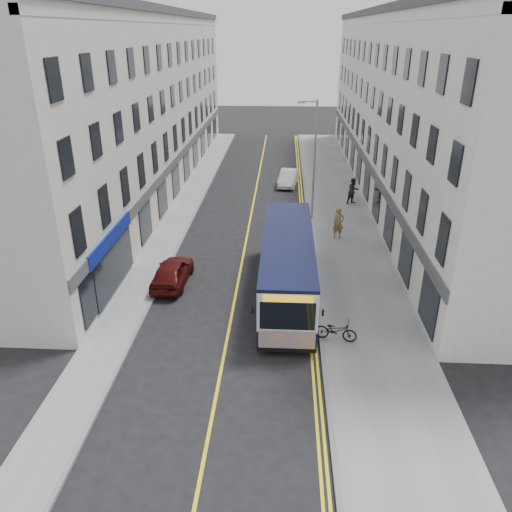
# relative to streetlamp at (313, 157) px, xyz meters

# --- Properties ---
(ground) EXTENTS (140.00, 140.00, 0.00)m
(ground) POSITION_rel_streetlamp_xyz_m (-4.17, -14.00, -4.38)
(ground) COLOR black
(ground) RESTS_ON ground
(pavement_east) EXTENTS (4.50, 64.00, 0.12)m
(pavement_east) POSITION_rel_streetlamp_xyz_m (2.08, -2.00, -4.32)
(pavement_east) COLOR gray
(pavement_east) RESTS_ON ground
(pavement_west) EXTENTS (2.00, 64.00, 0.12)m
(pavement_west) POSITION_rel_streetlamp_xyz_m (-9.17, -2.00, -4.32)
(pavement_west) COLOR gray
(pavement_west) RESTS_ON ground
(kerb_east) EXTENTS (0.18, 64.00, 0.13)m
(kerb_east) POSITION_rel_streetlamp_xyz_m (-0.17, -2.00, -4.32)
(kerb_east) COLOR slate
(kerb_east) RESTS_ON ground
(kerb_west) EXTENTS (0.18, 64.00, 0.13)m
(kerb_west) POSITION_rel_streetlamp_xyz_m (-8.17, -2.00, -4.32)
(kerb_west) COLOR slate
(kerb_west) RESTS_ON ground
(road_centre_line) EXTENTS (0.12, 64.00, 0.01)m
(road_centre_line) POSITION_rel_streetlamp_xyz_m (-4.17, -2.00, -4.38)
(road_centre_line) COLOR yellow
(road_centre_line) RESTS_ON ground
(road_dbl_yellow_inner) EXTENTS (0.10, 64.00, 0.01)m
(road_dbl_yellow_inner) POSITION_rel_streetlamp_xyz_m (-0.62, -2.00, -4.38)
(road_dbl_yellow_inner) COLOR yellow
(road_dbl_yellow_inner) RESTS_ON ground
(road_dbl_yellow_outer) EXTENTS (0.10, 64.00, 0.01)m
(road_dbl_yellow_outer) POSITION_rel_streetlamp_xyz_m (-0.42, -2.00, -4.38)
(road_dbl_yellow_outer) COLOR yellow
(road_dbl_yellow_outer) RESTS_ON ground
(terrace_east) EXTENTS (6.00, 46.00, 13.00)m
(terrace_east) POSITION_rel_streetlamp_xyz_m (7.33, 7.00, 2.12)
(terrace_east) COLOR white
(terrace_east) RESTS_ON ground
(terrace_west) EXTENTS (6.00, 46.00, 13.00)m
(terrace_west) POSITION_rel_streetlamp_xyz_m (-13.17, 7.00, 2.12)
(terrace_west) COLOR silver
(terrace_west) RESTS_ON ground
(streetlamp) EXTENTS (1.32, 0.18, 8.00)m
(streetlamp) POSITION_rel_streetlamp_xyz_m (0.00, 0.00, 0.00)
(streetlamp) COLOR gray
(streetlamp) RESTS_ON ground
(city_bus) EXTENTS (2.47, 10.56, 3.07)m
(city_bus) POSITION_rel_streetlamp_xyz_m (-1.65, -10.80, -2.71)
(city_bus) COLOR black
(city_bus) RESTS_ON ground
(bicycle) EXTENTS (1.85, 0.98, 0.93)m
(bicycle) POSITION_rel_streetlamp_xyz_m (0.41, -14.82, -3.80)
(bicycle) COLOR black
(bicycle) RESTS_ON pavement_east
(pedestrian_near) EXTENTS (0.81, 0.65, 1.95)m
(pedestrian_near) POSITION_rel_streetlamp_xyz_m (1.53, -3.49, -3.29)
(pedestrian_near) COLOR olive
(pedestrian_near) RESTS_ON pavement_east
(pedestrian_far) EXTENTS (1.20, 1.13, 1.95)m
(pedestrian_far) POSITION_rel_streetlamp_xyz_m (3.27, 3.38, -3.29)
(pedestrian_far) COLOR black
(pedestrian_far) RESTS_ON pavement_east
(car_white) EXTENTS (1.90, 4.08, 1.30)m
(car_white) POSITION_rel_streetlamp_xyz_m (-1.52, 8.33, -3.73)
(car_white) COLOR silver
(car_white) RESTS_ON ground
(car_maroon) EXTENTS (1.78, 4.05, 1.36)m
(car_maroon) POSITION_rel_streetlamp_xyz_m (-7.52, -9.95, -3.70)
(car_maroon) COLOR #450B0B
(car_maroon) RESTS_ON ground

